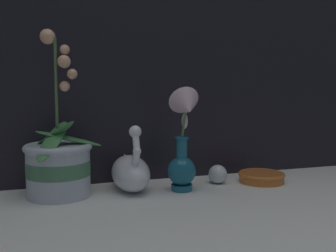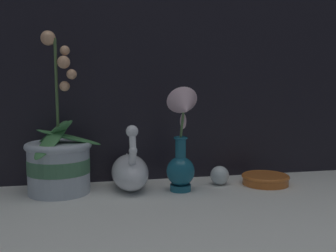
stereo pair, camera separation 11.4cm
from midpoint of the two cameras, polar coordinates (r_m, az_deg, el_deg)
name	(u,v)px [view 1 (the left image)]	position (r m, az deg, el deg)	size (l,w,h in m)	color
ground_plane	(178,197)	(1.08, -1.64, -10.35)	(2.80, 2.80, 0.00)	silver
orchid_potted_plant	(58,163)	(1.13, -18.47, -5.13)	(0.22, 0.22, 0.45)	#B2BCCC
swan_figurine	(130,171)	(1.14, -8.37, -6.55)	(0.11, 0.21, 0.19)	white
blue_vase	(184,145)	(1.10, -0.68, -2.87)	(0.09, 0.13, 0.30)	#195B75
glass_sphere	(218,174)	(1.22, 4.56, -7.01)	(0.06, 0.06, 0.06)	silver
amber_dish	(261,176)	(1.26, 10.88, -7.23)	(0.14, 0.14, 0.03)	#C66628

